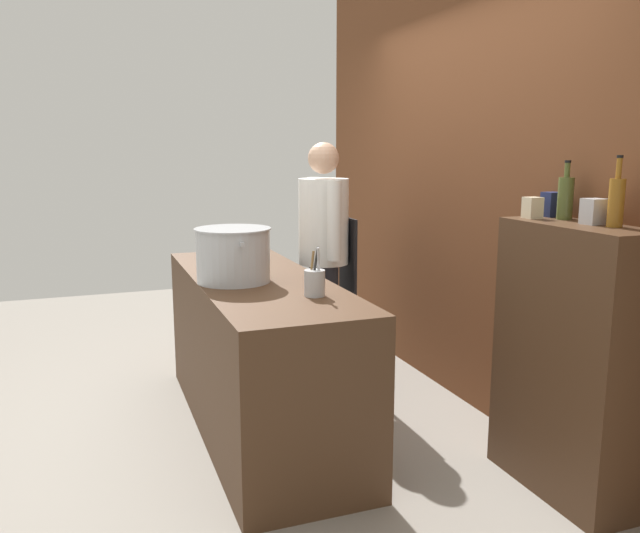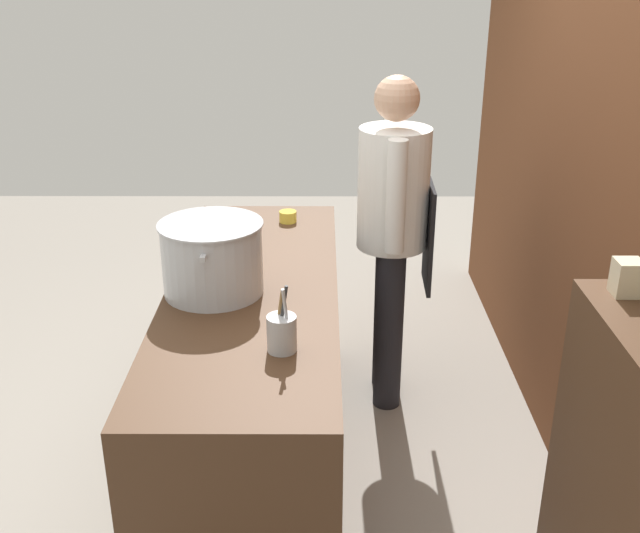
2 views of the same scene
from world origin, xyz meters
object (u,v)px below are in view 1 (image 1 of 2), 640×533
object	(u,v)px
wine_bottle_olive	(565,197)
spice_tin_silver	(594,212)
utensil_crock	(315,282)
spice_tin_navy	(552,204)
chef	(324,246)
butter_jar	(244,251)
spice_tin_cream	(532,208)
wine_bottle_amber	(616,201)
stockpot_large	(233,255)

from	to	relation	value
wine_bottle_olive	spice_tin_silver	bearing A→B (deg)	-5.48
utensil_crock	wine_bottle_olive	distance (m)	1.27
wine_bottle_olive	spice_tin_silver	size ratio (longest dim) A/B	2.43
wine_bottle_olive	spice_tin_navy	size ratio (longest dim) A/B	2.30
chef	spice_tin_navy	distance (m)	1.65
butter_jar	wine_bottle_olive	world-z (taller)	wine_bottle_olive
utensil_crock	spice_tin_cream	xyz separation A→B (m)	(0.36, 0.99, 0.37)
chef	wine_bottle_amber	xyz separation A→B (m)	(1.91, 0.62, 0.43)
chef	spice_tin_navy	xyz separation A→B (m)	(1.47, 0.65, 0.38)
butter_jar	spice_tin_silver	size ratio (longest dim) A/B	0.76
spice_tin_cream	spice_tin_navy	world-z (taller)	spice_tin_navy
utensil_crock	butter_jar	world-z (taller)	utensil_crock
stockpot_large	butter_jar	distance (m)	0.89
butter_jar	wine_bottle_olive	distance (m)	2.15
chef	stockpot_large	distance (m)	1.03
spice_tin_silver	stockpot_large	bearing A→B (deg)	-129.40
chef	spice_tin_cream	size ratio (longest dim) A/B	16.17
wine_bottle_amber	chef	bearing A→B (deg)	-162.02
spice_tin_silver	spice_tin_cream	bearing A→B (deg)	-163.09
wine_bottle_olive	spice_tin_silver	distance (m)	0.21
utensil_crock	spice_tin_navy	world-z (taller)	spice_tin_navy
spice_tin_cream	utensil_crock	bearing A→B (deg)	-109.85
spice_tin_navy	butter_jar	bearing A→B (deg)	-144.59
butter_jar	spice_tin_cream	size ratio (longest dim) A/B	0.86
chef	stockpot_large	bearing A→B (deg)	132.68
wine_bottle_olive	spice_tin_navy	distance (m)	0.14
butter_jar	wine_bottle_amber	size ratio (longest dim) A/B	0.29
chef	spice_tin_silver	world-z (taller)	chef
utensil_crock	chef	bearing A→B (deg)	157.17
chef	spice_tin_navy	world-z (taller)	chef
butter_jar	spice_tin_cream	world-z (taller)	spice_tin_cream
stockpot_large	wine_bottle_olive	bearing A→B (deg)	56.48
butter_jar	spice_tin_navy	xyz separation A→B (m)	(1.64, 1.17, 0.42)
utensil_crock	butter_jar	xyz separation A→B (m)	(-1.32, -0.04, -0.04)
stockpot_large	spice_tin_silver	world-z (taller)	spice_tin_silver
chef	utensil_crock	world-z (taller)	chef
butter_jar	wine_bottle_olive	size ratio (longest dim) A/B	0.31
spice_tin_navy	spice_tin_silver	xyz separation A→B (m)	(0.33, -0.05, -0.00)
wine_bottle_amber	spice_tin_navy	xyz separation A→B (m)	(-0.44, 0.03, -0.05)
utensil_crock	spice_tin_navy	xyz separation A→B (m)	(0.33, 1.13, 0.38)
utensil_crock	spice_tin_cream	world-z (taller)	spice_tin_cream
butter_jar	stockpot_large	bearing A→B (deg)	-17.41
utensil_crock	wine_bottle_amber	size ratio (longest dim) A/B	0.80
wine_bottle_amber	spice_tin_cream	distance (m)	0.43
stockpot_large	utensil_crock	bearing A→B (deg)	32.08
spice_tin_navy	wine_bottle_olive	bearing A→B (deg)	-12.62
stockpot_large	spice_tin_silver	size ratio (longest dim) A/B	4.09
utensil_crock	spice_tin_cream	distance (m)	1.12
spice_tin_cream	stockpot_large	bearing A→B (deg)	-122.89
wine_bottle_amber	spice_tin_silver	distance (m)	0.12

